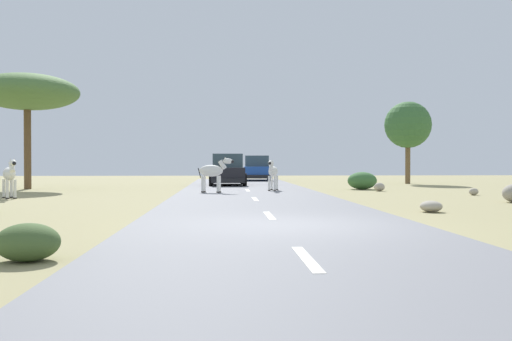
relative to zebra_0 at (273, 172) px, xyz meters
name	(u,v)px	position (x,y,z in m)	size (l,w,h in m)	color
ground_plane	(290,227)	(-0.86, -13.81, -0.89)	(90.00, 90.00, 0.00)	#998E60
road	(277,226)	(-1.12, -13.81, -0.86)	(6.00, 64.00, 0.05)	slate
lane_markings	(283,231)	(-1.12, -14.81, -0.84)	(0.16, 56.00, 0.01)	silver
zebra_0	(273,172)	(0.00, 0.00, 0.00)	(0.63, 1.46, 1.41)	silver
zebra_1	(10,174)	(-9.93, -4.22, -0.01)	(1.00, 1.42, 1.47)	silver
zebra_2	(213,171)	(-2.64, -1.41, 0.05)	(1.54, 0.71, 1.49)	silver
car_0	(257,169)	(0.16, 14.79, -0.04)	(2.15, 4.40, 1.74)	#1E479E
car_1	(227,171)	(-1.98, 6.51, -0.04)	(2.05, 4.36, 1.74)	black
tree_1	(408,125)	(9.10, 8.93, 2.71)	(2.85, 2.85, 5.05)	brown
tree_3	(27,93)	(-11.81, 3.20, 3.85)	(5.00, 5.00, 5.64)	brown
bush_0	(28,242)	(-4.78, -17.51, -0.64)	(0.84, 0.76, 0.50)	#425B2D
bush_4	(362,181)	(4.52, 1.89, -0.46)	(1.41, 1.27, 0.85)	#386633
rock_0	(379,187)	(4.89, 0.19, -0.70)	(0.49, 0.40, 0.39)	#A89E8C
rock_1	(474,192)	(7.75, -3.20, -0.75)	(0.37, 0.29, 0.28)	#A89E8C
rock_3	(431,206)	(3.25, -10.56, -0.74)	(0.58, 0.63, 0.30)	#A89E8C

